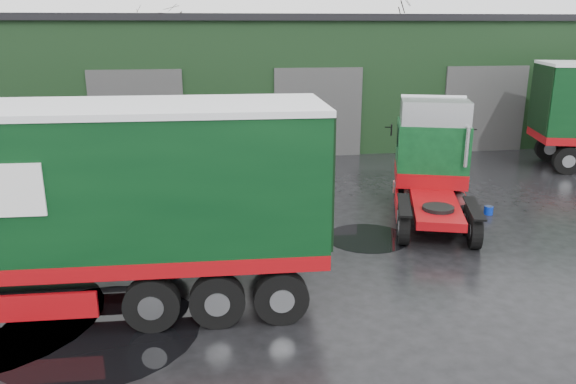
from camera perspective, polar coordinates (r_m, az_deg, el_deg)
The scene contains 8 objects.
ground at distance 12.78m, azimuth 5.92°, elevation -10.48°, with size 100.00×100.00×0.00m, color black.
warehouse at distance 31.52m, azimuth 1.00°, elevation 11.75°, with size 32.40×12.40×6.30m.
hero_tractor at distance 17.35m, azimuth 14.79°, elevation 2.70°, with size 2.46×5.80×3.60m, color #0B3F1A, non-canonical shape.
wash_bucket at distance 19.03m, azimuth 19.69°, elevation -1.76°, with size 0.28×0.28×0.26m, color #07249C.
tree_back_a at distance 41.17m, azimuth -12.70°, elevation 14.71°, with size 4.40×4.40×9.50m, color black, non-canonical shape.
tree_back_b at distance 43.05m, azimuth 9.76°, elevation 13.59°, with size 4.40×4.40×7.50m, color black, non-canonical shape.
puddle_0 at distance 12.01m, azimuth -18.68°, elevation -13.20°, with size 3.99×3.99×0.01m, color black.
puddle_1 at distance 16.14m, azimuth 8.02°, elevation -4.64°, with size 2.34×2.34×0.01m, color black.
Camera 1 is at (-2.84, -11.04, 5.79)m, focal length 35.00 mm.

